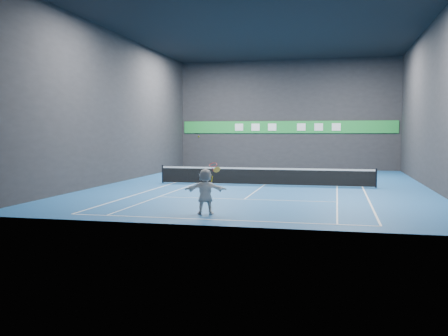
% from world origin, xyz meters
% --- Properties ---
extents(ground, '(26.00, 26.00, 0.00)m').
position_xyz_m(ground, '(0.00, 0.00, 0.00)').
color(ground, '#194D8A').
rests_on(ground, ground).
extents(ceiling, '(26.00, 26.00, 0.00)m').
position_xyz_m(ceiling, '(0.00, 0.00, 9.00)').
color(ceiling, black).
rests_on(ceiling, ground).
extents(wall_back, '(18.00, 0.10, 9.00)m').
position_xyz_m(wall_back, '(0.00, 13.00, 4.50)').
color(wall_back, '#242427').
rests_on(wall_back, ground).
extents(wall_front, '(18.00, 0.10, 9.00)m').
position_xyz_m(wall_front, '(0.00, -13.00, 4.50)').
color(wall_front, '#242427').
rests_on(wall_front, ground).
extents(wall_left, '(0.10, 26.00, 9.00)m').
position_xyz_m(wall_left, '(-9.00, 0.00, 4.50)').
color(wall_left, '#242427').
rests_on(wall_left, ground).
extents(wall_right, '(0.10, 26.00, 9.00)m').
position_xyz_m(wall_right, '(9.00, 0.00, 4.50)').
color(wall_right, '#242427').
rests_on(wall_right, ground).
extents(baseline_near, '(10.98, 0.08, 0.01)m').
position_xyz_m(baseline_near, '(0.00, -11.89, 0.00)').
color(baseline_near, white).
rests_on(baseline_near, ground).
extents(baseline_far, '(10.98, 0.08, 0.01)m').
position_xyz_m(baseline_far, '(0.00, 11.89, 0.00)').
color(baseline_far, white).
rests_on(baseline_far, ground).
extents(sideline_doubles_left, '(0.08, 23.78, 0.01)m').
position_xyz_m(sideline_doubles_left, '(-5.49, 0.00, 0.00)').
color(sideline_doubles_left, white).
rests_on(sideline_doubles_left, ground).
extents(sideline_doubles_right, '(0.08, 23.78, 0.01)m').
position_xyz_m(sideline_doubles_right, '(5.49, 0.00, 0.00)').
color(sideline_doubles_right, white).
rests_on(sideline_doubles_right, ground).
extents(sideline_singles_left, '(0.06, 23.78, 0.01)m').
position_xyz_m(sideline_singles_left, '(-4.11, 0.00, 0.00)').
color(sideline_singles_left, white).
rests_on(sideline_singles_left, ground).
extents(sideline_singles_right, '(0.06, 23.78, 0.01)m').
position_xyz_m(sideline_singles_right, '(4.11, 0.00, 0.00)').
color(sideline_singles_right, white).
rests_on(sideline_singles_right, ground).
extents(service_line_near, '(8.23, 0.06, 0.01)m').
position_xyz_m(service_line_near, '(0.00, -6.40, 0.00)').
color(service_line_near, white).
rests_on(service_line_near, ground).
extents(service_line_far, '(8.23, 0.06, 0.01)m').
position_xyz_m(service_line_far, '(0.00, 6.40, 0.00)').
color(service_line_far, white).
rests_on(service_line_far, ground).
extents(center_service_line, '(0.06, 12.80, 0.01)m').
position_xyz_m(center_service_line, '(0.00, 0.00, 0.00)').
color(center_service_line, white).
rests_on(center_service_line, ground).
extents(player, '(1.64, 0.81, 1.69)m').
position_xyz_m(player, '(-0.67, -10.76, 0.85)').
color(player, white).
rests_on(player, ground).
extents(tennis_ball, '(0.07, 0.07, 0.07)m').
position_xyz_m(tennis_ball, '(-0.92, -10.77, 2.87)').
color(tennis_ball, '#D7EA27').
rests_on(tennis_ball, player).
extents(tennis_net, '(12.50, 0.10, 1.07)m').
position_xyz_m(tennis_net, '(0.00, 0.00, 0.54)').
color(tennis_net, black).
rests_on(tennis_net, ground).
extents(sponsor_banner, '(17.64, 0.11, 1.00)m').
position_xyz_m(sponsor_banner, '(0.00, 12.93, 3.50)').
color(sponsor_banner, green).
rests_on(sponsor_banner, wall_back).
extents(tennis_racket, '(0.54, 0.40, 0.74)m').
position_xyz_m(tennis_racket, '(-0.37, -10.72, 1.75)').
color(tennis_racket, red).
rests_on(tennis_racket, player).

